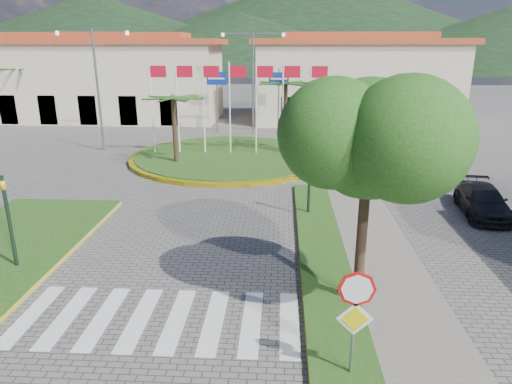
# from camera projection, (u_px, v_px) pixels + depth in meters

# --- Properties ---
(sidewalk_right) EXTENTS (4.00, 28.00, 0.15)m
(sidewalk_right) POSITION_uv_depth(u_px,v_px,m) (401.00, 377.00, 9.95)
(sidewalk_right) COLOR gray
(sidewalk_right) RESTS_ON ground
(verge_right) EXTENTS (1.60, 28.00, 0.18)m
(verge_right) POSITION_uv_depth(u_px,v_px,m) (345.00, 375.00, 10.01)
(verge_right) COLOR #1E4A15
(verge_right) RESTS_ON ground
(crosswalk) EXTENTS (8.00, 3.00, 0.01)m
(crosswalk) POSITION_uv_depth(u_px,v_px,m) (155.00, 319.00, 12.19)
(crosswalk) COLOR silver
(crosswalk) RESTS_ON ground
(roundabout_island) EXTENTS (12.70, 12.70, 6.00)m
(roundabout_island) POSITION_uv_depth(u_px,v_px,m) (230.00, 156.00, 29.24)
(roundabout_island) COLOR yellow
(roundabout_island) RESTS_ON ground
(stop_sign) EXTENTS (0.80, 0.11, 2.65)m
(stop_sign) POSITION_uv_depth(u_px,v_px,m) (355.00, 308.00, 9.44)
(stop_sign) COLOR slate
(stop_sign) RESTS_ON ground
(deciduous_tree) EXTENTS (3.60, 3.60, 6.80)m
(deciduous_tree) POSITION_uv_depth(u_px,v_px,m) (371.00, 122.00, 11.25)
(deciduous_tree) COLOR black
(deciduous_tree) RESTS_ON ground
(traffic_light_left) EXTENTS (0.15, 0.18, 3.20)m
(traffic_light_left) POSITION_uv_depth(u_px,v_px,m) (8.00, 214.00, 14.25)
(traffic_light_left) COLOR black
(traffic_light_left) RESTS_ON ground
(traffic_light_right) EXTENTS (0.15, 0.18, 3.20)m
(traffic_light_right) POSITION_uv_depth(u_px,v_px,m) (310.00, 172.00, 18.95)
(traffic_light_right) COLOR black
(traffic_light_right) RESTS_ON ground
(traffic_light_far) EXTENTS (0.18, 0.15, 3.20)m
(traffic_light_far) POSITION_uv_depth(u_px,v_px,m) (349.00, 120.00, 32.06)
(traffic_light_far) COLOR black
(traffic_light_far) RESTS_ON ground
(direction_sign_west) EXTENTS (1.60, 0.14, 5.20)m
(direction_sign_west) POSITION_uv_depth(u_px,v_px,m) (217.00, 90.00, 36.83)
(direction_sign_west) COLOR slate
(direction_sign_west) RESTS_ON ground
(direction_sign_east) EXTENTS (1.60, 0.14, 5.20)m
(direction_sign_east) POSITION_uv_depth(u_px,v_px,m) (279.00, 90.00, 36.56)
(direction_sign_east) COLOR slate
(direction_sign_east) RESTS_ON ground
(street_lamp_centre) EXTENTS (4.80, 0.16, 8.00)m
(street_lamp_centre) POSITION_uv_depth(u_px,v_px,m) (253.00, 78.00, 35.45)
(street_lamp_centre) COLOR slate
(street_lamp_centre) RESTS_ON ground
(street_lamp_west) EXTENTS (4.80, 0.16, 8.00)m
(street_lamp_west) POSITION_uv_depth(u_px,v_px,m) (97.00, 84.00, 30.29)
(street_lamp_west) COLOR slate
(street_lamp_west) RESTS_ON ground
(building_left) EXTENTS (23.32, 9.54, 8.05)m
(building_left) POSITION_uv_depth(u_px,v_px,m) (104.00, 78.00, 44.04)
(building_left) COLOR beige
(building_left) RESTS_ON ground
(building_right) EXTENTS (19.08, 9.54, 8.05)m
(building_right) POSITION_uv_depth(u_px,v_px,m) (354.00, 79.00, 42.74)
(building_right) COLOR beige
(building_right) RESTS_ON ground
(hill_far_west) EXTENTS (140.00, 140.00, 22.00)m
(hill_far_west) POSITION_uv_depth(u_px,v_px,m) (95.00, 31.00, 140.96)
(hill_far_west) COLOR black
(hill_far_west) RESTS_ON ground
(hill_far_mid) EXTENTS (180.00, 180.00, 30.00)m
(hill_far_mid) POSITION_uv_depth(u_px,v_px,m) (318.00, 20.00, 154.91)
(hill_far_mid) COLOR black
(hill_far_mid) RESTS_ON ground
(hill_near_back) EXTENTS (110.00, 110.00, 16.00)m
(hill_near_back) POSITION_uv_depth(u_px,v_px,m) (237.00, 41.00, 129.94)
(hill_near_back) COLOR black
(hill_near_back) RESTS_ON ground
(white_van) EXTENTS (4.10, 2.60, 1.05)m
(white_van) POSITION_uv_depth(u_px,v_px,m) (182.00, 118.00, 42.20)
(white_van) COLOR white
(white_van) RESTS_ON ground
(car_dark_a) EXTENTS (3.28, 1.81, 1.06)m
(car_dark_a) POSITION_uv_depth(u_px,v_px,m) (160.00, 118.00, 42.06)
(car_dark_a) COLOR black
(car_dark_a) RESTS_ON ground
(car_dark_b) EXTENTS (3.83, 1.40, 1.25)m
(car_dark_b) POSITION_uv_depth(u_px,v_px,m) (317.00, 128.00, 36.36)
(car_dark_b) COLOR black
(car_dark_b) RESTS_ON ground
(car_side_right) EXTENTS (2.20, 4.36, 1.21)m
(car_side_right) POSITION_uv_depth(u_px,v_px,m) (482.00, 200.00, 19.61)
(car_side_right) COLOR black
(car_side_right) RESTS_ON ground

